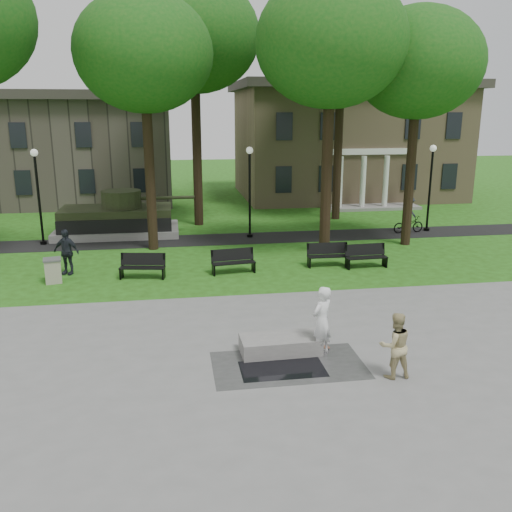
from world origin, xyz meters
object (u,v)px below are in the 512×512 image
(friend_watching, at_px, (395,345))
(cyclist, at_px, (409,218))
(park_bench_0, at_px, (142,265))
(trash_bin, at_px, (53,270))
(skateboarder, at_px, (322,321))
(concrete_block, at_px, (280,344))

(friend_watching, height_order, cyclist, cyclist)
(park_bench_0, distance_m, trash_bin, 3.42)
(park_bench_0, bearing_deg, skateboarder, -46.78)
(cyclist, bearing_deg, friend_watching, 147.14)
(concrete_block, distance_m, trash_bin, 10.72)
(skateboarder, bearing_deg, cyclist, -159.34)
(skateboarder, relative_size, cyclist, 0.97)
(skateboarder, distance_m, friend_watching, 2.14)
(concrete_block, height_order, park_bench_0, park_bench_0)
(park_bench_0, xyz_separation_m, trash_bin, (-3.42, -0.06, -0.04))
(park_bench_0, bearing_deg, cyclist, 34.16)
(cyclist, xyz_separation_m, trash_bin, (-17.48, -6.28, -0.34))
(concrete_block, relative_size, trash_bin, 2.29)
(friend_watching, bearing_deg, concrete_block, -38.75)
(park_bench_0, bearing_deg, friend_watching, -45.00)
(friend_watching, distance_m, trash_bin, 13.82)
(skateboarder, bearing_deg, park_bench_0, -94.38)
(park_bench_0, bearing_deg, trash_bin, -168.67)
(park_bench_0, relative_size, trash_bin, 1.93)
(cyclist, distance_m, park_bench_0, 15.38)
(concrete_block, distance_m, friend_watching, 3.20)
(trash_bin, bearing_deg, concrete_block, -45.49)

